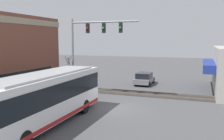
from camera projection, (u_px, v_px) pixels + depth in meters
name	position (u px, v px, depth m)	size (l,w,h in m)	color
ground_plane	(115.00, 109.00, 19.45)	(120.00, 120.00, 0.00)	#4C4C4F
city_bus	(46.00, 97.00, 15.52)	(10.58, 2.59, 3.29)	white
traffic_signal_gantry	(90.00, 39.00, 23.43)	(0.42, 6.62, 7.36)	gray
crossing_signal	(69.00, 71.00, 24.73)	(1.41, 1.18, 3.81)	gray
rail_track_near	(135.00, 93.00, 25.04)	(2.60, 60.00, 0.15)	#332D28
parked_car_grey	(144.00, 79.00, 29.97)	(4.24, 1.82, 1.44)	slate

